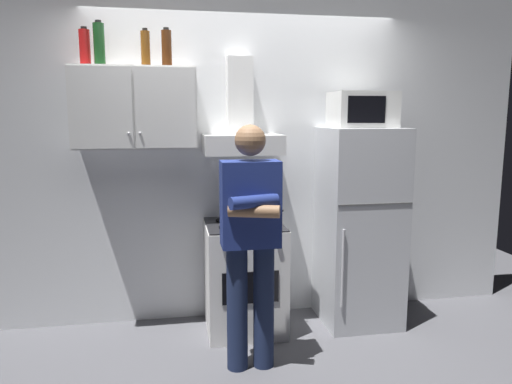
{
  "coord_description": "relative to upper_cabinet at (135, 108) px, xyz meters",
  "views": [
    {
      "loc": [
        -0.6,
        -3.35,
        1.7
      ],
      "look_at": [
        0.0,
        0.0,
        1.15
      ],
      "focal_mm": 33.58,
      "sensor_mm": 36.0,
      "label": 1
    }
  ],
  "objects": [
    {
      "name": "upper_cabinet",
      "position": [
        0.0,
        0.0,
        0.0
      ],
      "size": [
        0.9,
        0.37,
        0.6
      ],
      "color": "silver"
    },
    {
      "name": "cooking_pot",
      "position": [
        0.93,
        -0.24,
        -0.81
      ],
      "size": [
        0.31,
        0.21,
        0.12
      ],
      "color": "#B7BABF",
      "rests_on": "stove_oven"
    },
    {
      "name": "bottle_soda_red",
      "position": [
        -0.34,
        0.01,
        0.43
      ],
      "size": [
        0.08,
        0.08,
        0.27
      ],
      "color": "red",
      "rests_on": "upper_cabinet"
    },
    {
      "name": "person_standing",
      "position": [
        0.75,
        -0.73,
        -0.85
      ],
      "size": [
        0.38,
        0.33,
        1.64
      ],
      "color": "#192342",
      "rests_on": "ground_plane"
    },
    {
      "name": "range_hood",
      "position": [
        0.8,
        0.0,
        -0.15
      ],
      "size": [
        0.6,
        0.44,
        0.75
      ],
      "color": "white"
    },
    {
      "name": "ground_plane",
      "position": [
        0.85,
        -0.37,
        -1.75
      ],
      "size": [
        7.0,
        7.0,
        0.0
      ],
      "primitive_type": "plane",
      "color": "#4C4C51"
    },
    {
      "name": "bottle_rum_dark",
      "position": [
        0.24,
        -0.02,
        0.43
      ],
      "size": [
        0.07,
        0.07,
        0.28
      ],
      "color": "#47230F",
      "rests_on": "upper_cabinet"
    },
    {
      "name": "back_wall_tiled",
      "position": [
        0.85,
        0.23,
        -0.4
      ],
      "size": [
        4.8,
        0.1,
        2.7
      ],
      "primitive_type": "cube",
      "color": "white",
      "rests_on": "ground_plane"
    },
    {
      "name": "bottle_beer_brown",
      "position": [
        0.09,
        0.01,
        0.43
      ],
      "size": [
        0.07,
        0.07,
        0.28
      ],
      "color": "brown",
      "rests_on": "upper_cabinet"
    },
    {
      "name": "refrigerator",
      "position": [
        1.75,
        -0.12,
        -0.95
      ],
      "size": [
        0.6,
        0.62,
        1.6
      ],
      "color": "silver",
      "rests_on": "ground_plane"
    },
    {
      "name": "microwave",
      "position": [
        1.75,
        -0.11,
        -0.01
      ],
      "size": [
        0.48,
        0.37,
        0.28
      ],
      "color": "silver",
      "rests_on": "refrigerator"
    },
    {
      "name": "bottle_wine_green",
      "position": [
        -0.23,
        -0.03,
        0.45
      ],
      "size": [
        0.08,
        0.08,
        0.32
      ],
      "color": "#19471E",
      "rests_on": "upper_cabinet"
    },
    {
      "name": "stove_oven",
      "position": [
        0.8,
        -0.13,
        -1.32
      ],
      "size": [
        0.6,
        0.62,
        0.87
      ],
      "color": "white",
      "rests_on": "ground_plane"
    }
  ]
}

